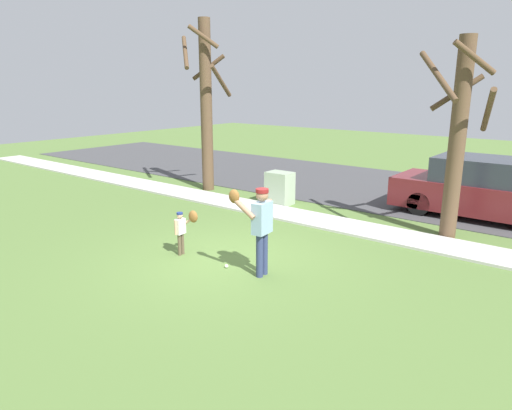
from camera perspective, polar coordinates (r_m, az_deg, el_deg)
name	(u,v)px	position (r m, az deg, el deg)	size (l,w,h in m)	color
ground_plane	(316,222)	(12.39, 7.42, -2.11)	(48.00, 48.00, 0.00)	#567538
sidewalk_strip	(318,220)	(12.46, 7.66, -1.87)	(36.00, 1.20, 0.06)	beige
road_surface	(392,189)	(16.84, 16.46, 1.89)	(36.00, 6.80, 0.02)	#424244
person_adult	(260,222)	(8.60, 0.46, -2.11)	(0.67, 0.67, 1.69)	navy
person_child	(184,226)	(9.89, -8.83, -2.52)	(0.42, 0.41, 0.98)	brown
baseball	(226,266)	(9.29, -3.66, -7.52)	(0.07, 0.07, 0.07)	white
utility_cabinet	(280,188)	(14.08, 2.94, 2.09)	(0.77, 0.56, 0.99)	#9EB293
street_tree_near	(458,134)	(11.54, 23.62, 8.05)	(1.84, 1.88, 4.59)	brown
street_tree_far	(206,102)	(15.86, -6.18, 12.48)	(1.85, 1.89, 5.62)	brown
parked_suv_maroon	(485,190)	(13.95, 26.41, 1.71)	(4.70, 1.90, 1.63)	maroon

